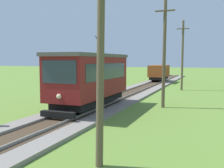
# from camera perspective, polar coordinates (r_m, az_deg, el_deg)

# --- Properties ---
(red_tram) EXTENTS (2.60, 8.54, 4.79)m
(red_tram) POSITION_cam_1_polar(r_m,az_deg,el_deg) (18.35, -4.49, 1.26)
(red_tram) COLOR maroon
(red_tram) RESTS_ON rail_right
(freight_car) EXTENTS (2.40, 5.20, 2.31)m
(freight_car) POSITION_cam_1_polar(r_m,az_deg,el_deg) (41.84, 9.84, 2.44)
(freight_car) COLOR #93471E
(freight_car) RESTS_ON rail_right
(utility_pole_near_tram) EXTENTS (1.40, 0.51, 6.93)m
(utility_pole_near_tram) POSITION_cam_1_polar(r_m,az_deg,el_deg) (8.58, -2.44, 6.13)
(utility_pole_near_tram) COLOR brown
(utility_pole_near_tram) RESTS_ON ground
(utility_pole_mid) EXTENTS (1.40, 0.64, 7.81)m
(utility_pole_mid) POSITION_cam_1_polar(r_m,az_deg,el_deg) (19.87, 10.91, 6.69)
(utility_pole_mid) COLOR brown
(utility_pole_mid) RESTS_ON ground
(utility_pole_far) EXTENTS (1.40, 0.61, 7.85)m
(utility_pole_far) POSITION_cam_1_polar(r_m,az_deg,el_deg) (31.79, 14.57, 6.00)
(utility_pole_far) COLOR brown
(utility_pole_far) RESTS_ON ground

